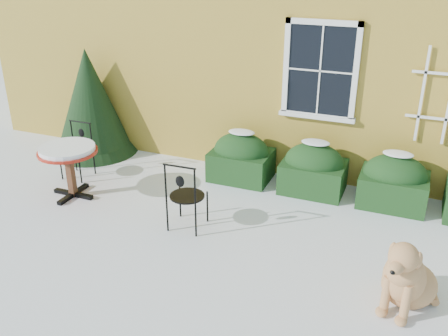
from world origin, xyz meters
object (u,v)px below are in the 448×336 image
at_px(patio_chair_far, 78,150).
at_px(dog, 406,279).
at_px(evergreen_shrub, 91,112).
at_px(patio_chair_near, 186,195).
at_px(bistro_table, 68,155).

distance_m(patio_chair_far, dog, 5.92).
height_order(evergreen_shrub, patio_chair_near, evergreen_shrub).
height_order(evergreen_shrub, bistro_table, evergreen_shrub).
relative_size(evergreen_shrub, patio_chair_far, 2.10).
xyz_separation_m(patio_chair_near, patio_chair_far, (-2.60, 0.91, -0.05)).
bearing_deg(patio_chair_near, patio_chair_far, -21.54).
bearing_deg(evergreen_shrub, bistro_table, -65.20).
xyz_separation_m(evergreen_shrub, patio_chair_near, (3.05, -2.02, -0.30)).
bearing_deg(dog, evergreen_shrub, 175.29).
bearing_deg(patio_chair_near, evergreen_shrub, -35.65).
xyz_separation_m(bistro_table, patio_chair_near, (2.22, -0.21, -0.20)).
bearing_deg(evergreen_shrub, dog, -23.50).
xyz_separation_m(bistro_table, patio_chair_far, (-0.38, 0.71, -0.25)).
bearing_deg(patio_chair_near, dog, 165.77).
relative_size(bistro_table, patio_chair_far, 0.97).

